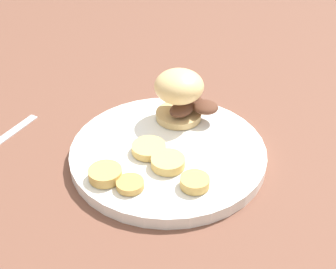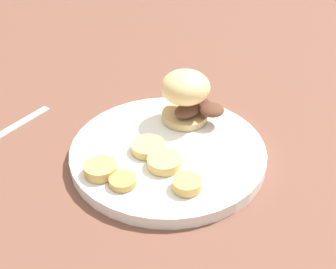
{
  "view_description": "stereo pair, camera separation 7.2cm",
  "coord_description": "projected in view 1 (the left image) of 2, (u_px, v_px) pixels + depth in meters",
  "views": [
    {
      "loc": [
        -0.12,
        0.57,
        0.47
      ],
      "look_at": [
        0.0,
        0.0,
        0.05
      ],
      "focal_mm": 50.0,
      "sensor_mm": 36.0,
      "label": 1
    },
    {
      "loc": [
        -0.19,
        0.55,
        0.47
      ],
      "look_at": [
        0.0,
        0.0,
        0.05
      ],
      "focal_mm": 50.0,
      "sensor_mm": 36.0,
      "label": 2
    }
  ],
  "objects": [
    {
      "name": "potato_round_1",
      "position": [
        168.0,
        162.0,
        0.69
      ],
      "size": [
        0.05,
        0.05,
        0.01
      ],
      "primitive_type": "cylinder",
      "color": "#DBB766",
      "rests_on": "dinner_plate"
    },
    {
      "name": "potato_round_3",
      "position": [
        105.0,
        174.0,
        0.67
      ],
      "size": [
        0.05,
        0.05,
        0.02
      ],
      "primitive_type": "cylinder",
      "color": "tan",
      "rests_on": "dinner_plate"
    },
    {
      "name": "potato_round_0",
      "position": [
        130.0,
        184.0,
        0.66
      ],
      "size": [
        0.04,
        0.04,
        0.01
      ],
      "primitive_type": "cylinder",
      "color": "tan",
      "rests_on": "dinner_plate"
    },
    {
      "name": "ground_plane",
      "position": [
        168.0,
        158.0,
        0.75
      ],
      "size": [
        4.0,
        4.0,
        0.0
      ],
      "primitive_type": "plane",
      "color": "brown"
    },
    {
      "name": "potato_round_4",
      "position": [
        149.0,
        148.0,
        0.72
      ],
      "size": [
        0.05,
        0.05,
        0.01
      ],
      "primitive_type": "cylinder",
      "color": "#DBB766",
      "rests_on": "dinner_plate"
    },
    {
      "name": "sandwich",
      "position": [
        183.0,
        94.0,
        0.78
      ],
      "size": [
        0.11,
        0.08,
        0.09
      ],
      "color": "tan",
      "rests_on": "dinner_plate"
    },
    {
      "name": "potato_round_2",
      "position": [
        195.0,
        182.0,
        0.66
      ],
      "size": [
        0.04,
        0.04,
        0.01
      ],
      "primitive_type": "cylinder",
      "color": "tan",
      "rests_on": "dinner_plate"
    },
    {
      "name": "dinner_plate",
      "position": [
        168.0,
        152.0,
        0.74
      ],
      "size": [
        0.31,
        0.31,
        0.02
      ],
      "color": "white",
      "rests_on": "ground_plane"
    }
  ]
}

